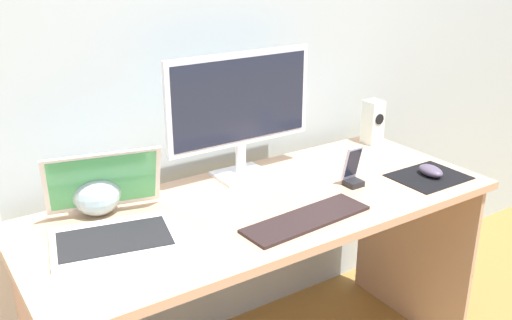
% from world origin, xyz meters
% --- Properties ---
extents(wall_back, '(6.00, 0.04, 2.50)m').
position_xyz_m(wall_back, '(0.00, 0.40, 1.25)').
color(wall_back, '#A5B4B5').
rests_on(wall_back, ground_plane).
extents(desk, '(1.52, 0.62, 0.72)m').
position_xyz_m(desk, '(0.00, 0.00, 0.58)').
color(desk, tan).
rests_on(desk, ground_plane).
extents(monitor, '(0.55, 0.14, 0.43)m').
position_xyz_m(monitor, '(0.05, 0.22, 0.97)').
color(monitor, white).
rests_on(monitor, desk).
extents(speaker_right, '(0.07, 0.07, 0.18)m').
position_xyz_m(speaker_right, '(0.68, 0.22, 0.81)').
color(speaker_right, silver).
rests_on(speaker_right, desk).
extents(laptop, '(0.40, 0.39, 0.22)m').
position_xyz_m(laptop, '(-0.48, 0.06, 0.77)').
color(laptop, white).
rests_on(laptop, desk).
extents(fishbowl, '(0.15, 0.15, 0.15)m').
position_xyz_m(fishbowl, '(-0.47, 0.21, 0.79)').
color(fishbowl, silver).
rests_on(fishbowl, desk).
extents(keyboard_external, '(0.42, 0.15, 0.01)m').
position_xyz_m(keyboard_external, '(0.03, -0.18, 0.73)').
color(keyboard_external, black).
rests_on(keyboard_external, desk).
extents(mousepad, '(0.25, 0.20, 0.00)m').
position_xyz_m(mousepad, '(0.59, -0.15, 0.72)').
color(mousepad, black).
rests_on(mousepad, desk).
extents(mouse, '(0.07, 0.11, 0.04)m').
position_xyz_m(mouse, '(0.60, -0.15, 0.74)').
color(mouse, '#51465A').
rests_on(mouse, mousepad).
extents(phone_in_dock, '(0.06, 0.06, 0.14)m').
position_xyz_m(phone_in_dock, '(0.32, -0.06, 0.77)').
color(phone_in_dock, black).
rests_on(phone_in_dock, desk).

